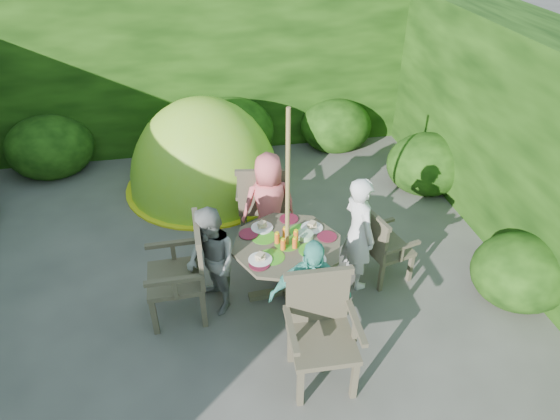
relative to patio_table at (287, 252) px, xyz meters
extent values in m
plane|color=#4C4944|center=(-0.86, 0.11, -0.58)|extent=(60.00, 60.00, 0.00)
cube|color=black|center=(-0.86, 4.11, 0.67)|extent=(9.00, 1.00, 2.50)
cylinder|color=#3D3727|center=(0.00, 0.00, -0.26)|extent=(0.12, 0.12, 0.65)
cube|color=#3D3727|center=(0.00, 0.00, -0.55)|extent=(0.87, 0.16, 0.06)
cube|color=#3D3727|center=(0.00, 0.00, -0.55)|extent=(0.16, 0.87, 0.06)
cylinder|color=#3D3727|center=(0.00, 0.00, 0.09)|extent=(1.27, 1.27, 0.04)
cylinder|color=green|center=(-0.20, -0.19, 0.11)|extent=(0.27, 0.27, 0.00)
cylinder|color=green|center=(0.22, -0.16, 0.11)|extent=(0.27, 0.27, 0.00)
cylinder|color=green|center=(-0.23, 0.16, 0.11)|extent=(0.27, 0.27, 0.00)
cylinder|color=green|center=(0.19, 0.19, 0.11)|extent=(0.27, 0.27, 0.00)
cylinder|color=green|center=(0.00, 0.00, 0.11)|extent=(0.27, 0.27, 0.00)
cylinder|color=white|center=(0.31, 0.21, 0.12)|extent=(0.24, 0.24, 0.01)
cylinder|color=white|center=(-0.22, 0.32, 0.12)|extent=(0.24, 0.24, 0.01)
cylinder|color=white|center=(-0.32, -0.22, 0.12)|extent=(0.24, 0.24, 0.01)
cylinder|color=white|center=(0.21, -0.32, 0.12)|extent=(0.24, 0.24, 0.01)
cylinder|color=#B60C2E|center=(0.44, 0.03, 0.12)|extent=(0.21, 0.21, 0.01)
cylinder|color=#B60C2E|center=(0.10, 0.43, 0.12)|extent=(0.21, 0.21, 0.01)
cylinder|color=#B60C2E|center=(-0.38, 0.23, 0.12)|extent=(0.21, 0.21, 0.01)
cylinder|color=#B60C2E|center=(-0.34, -0.29, 0.12)|extent=(0.21, 0.21, 0.01)
cylinder|color=#B60C2E|center=(0.16, -0.41, 0.12)|extent=(0.21, 0.21, 0.01)
cylinder|color=green|center=(0.20, 0.06, 0.14)|extent=(0.17, 0.17, 0.06)
cylinder|color=olive|center=(0.00, 0.00, 0.52)|extent=(0.05, 0.05, 2.20)
cube|color=#3D3727|center=(1.17, 0.08, -0.19)|extent=(0.56, 0.57, 0.05)
cube|color=#3D3727|center=(1.42, -0.06, -0.39)|extent=(0.06, 0.06, 0.38)
cube|color=#3D3727|center=(1.32, 0.33, -0.39)|extent=(0.06, 0.06, 0.38)
cube|color=#3D3727|center=(1.03, -0.16, -0.39)|extent=(0.06, 0.06, 0.38)
cube|color=#3D3727|center=(0.93, 0.23, -0.39)|extent=(0.06, 0.06, 0.38)
cube|color=#3D3727|center=(0.96, 0.03, 0.06)|extent=(0.15, 0.47, 0.46)
cube|color=#3D3727|center=(1.23, -0.15, -0.01)|extent=(0.45, 0.16, 0.04)
cube|color=#3D3727|center=(1.11, 0.31, -0.01)|extent=(0.45, 0.16, 0.04)
cube|color=#3D3727|center=(-1.18, -0.08, -0.10)|extent=(0.57, 0.59, 0.06)
cube|color=#3D3727|center=(-1.43, 0.16, -0.35)|extent=(0.06, 0.06, 0.47)
cube|color=#3D3727|center=(-1.42, -0.33, -0.35)|extent=(0.06, 0.06, 0.47)
cube|color=#3D3727|center=(-0.94, 0.17, -0.35)|extent=(0.06, 0.06, 0.47)
cube|color=#3D3727|center=(-0.93, -0.33, -0.35)|extent=(0.06, 0.06, 0.47)
cube|color=#3D3727|center=(-0.91, -0.08, 0.20)|extent=(0.05, 0.58, 0.56)
cube|color=#3D3727|center=(-1.19, 0.21, 0.12)|extent=(0.56, 0.07, 0.04)
cube|color=#3D3727|center=(-1.18, -0.37, 0.12)|extent=(0.56, 0.07, 0.04)
cube|color=#3D3727|center=(-0.09, 1.18, -0.11)|extent=(0.64, 0.62, 0.05)
cube|color=#3D3727|center=(0.19, 1.38, -0.35)|extent=(0.06, 0.06, 0.46)
cube|color=#3D3727|center=(-0.29, 1.45, -0.35)|extent=(0.06, 0.06, 0.46)
cube|color=#3D3727|center=(0.11, 0.90, -0.35)|extent=(0.06, 0.06, 0.46)
cube|color=#3D3727|center=(-0.36, 0.98, -0.35)|extent=(0.06, 0.06, 0.46)
cube|color=#3D3727|center=(-0.13, 0.92, 0.18)|extent=(0.57, 0.13, 0.54)
cube|color=#3D3727|center=(0.19, 1.13, 0.10)|extent=(0.14, 0.55, 0.04)
cube|color=#3D3727|center=(-0.37, 1.22, 0.10)|extent=(0.14, 0.55, 0.04)
cube|color=#3D3727|center=(0.08, -1.18, -0.11)|extent=(0.59, 0.57, 0.05)
cube|color=#3D3727|center=(-0.17, -1.41, -0.35)|extent=(0.06, 0.06, 0.46)
cube|color=#3D3727|center=(0.31, -1.43, -0.35)|extent=(0.06, 0.06, 0.46)
cube|color=#3D3727|center=(-0.15, -0.93, -0.35)|extent=(0.06, 0.06, 0.46)
cube|color=#3D3727|center=(0.33, -0.95, -0.35)|extent=(0.06, 0.06, 0.46)
cube|color=#3D3727|center=(0.09, -0.92, 0.18)|extent=(0.57, 0.06, 0.55)
cube|color=#3D3727|center=(-0.21, -1.17, 0.11)|extent=(0.07, 0.55, 0.04)
cube|color=#3D3727|center=(0.36, -1.19, 0.11)|extent=(0.07, 0.55, 0.04)
imported|color=white|center=(0.79, 0.06, 0.10)|extent=(0.43, 0.56, 1.35)
imported|color=gray|center=(-0.80, -0.06, 0.03)|extent=(0.65, 0.73, 1.23)
imported|color=#E96064|center=(-0.06, 0.80, 0.08)|extent=(0.67, 0.45, 1.32)
imported|color=#51BDA8|center=(0.05, -0.80, 0.07)|extent=(0.81, 0.45, 1.31)
ellipsoid|color=#95CD27|center=(-0.74, 2.51, -0.58)|extent=(2.27, 2.27, 2.70)
ellipsoid|color=black|center=(-0.76, 1.75, -0.58)|extent=(0.77, 0.42, 0.93)
cylinder|color=yellow|center=(-0.74, 2.51, -0.57)|extent=(2.36, 2.36, 0.03)
camera|label=1|loc=(-0.85, -4.04, 3.31)|focal=32.00mm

